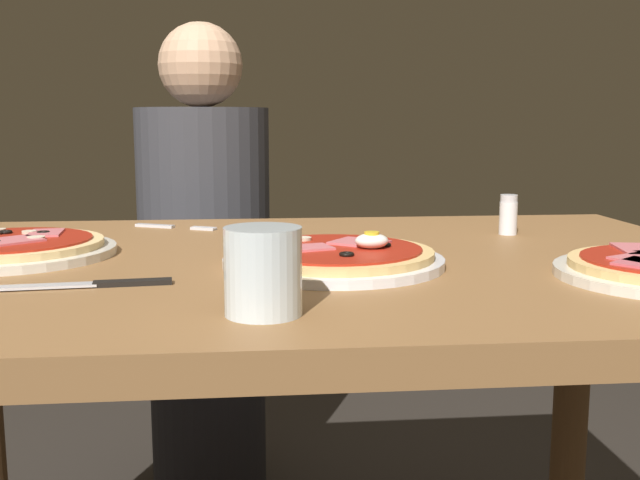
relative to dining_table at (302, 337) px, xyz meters
The scene contains 8 objects.
dining_table is the anchor object (origin of this frame).
pizza_foreground 0.15m from the dining_table, 60.58° to the right, with size 0.29×0.29×0.05m.
pizza_across_left 0.43m from the dining_table, behind, with size 0.30×0.30×0.03m.
water_glass_near 0.35m from the dining_table, 101.39° to the right, with size 0.08×0.08×0.09m.
fork 0.40m from the dining_table, 124.28° to the left, with size 0.15×0.08×0.00m.
knife 0.32m from the dining_table, 147.23° to the right, with size 0.20×0.04×0.01m.
salt_shaker 0.43m from the dining_table, 26.61° to the left, with size 0.03×0.03×0.07m.
diner_person 0.84m from the dining_table, 102.34° to the left, with size 0.32×0.32×1.18m.
Camera 1 is at (-0.08, -1.04, 0.96)m, focal length 42.52 mm.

